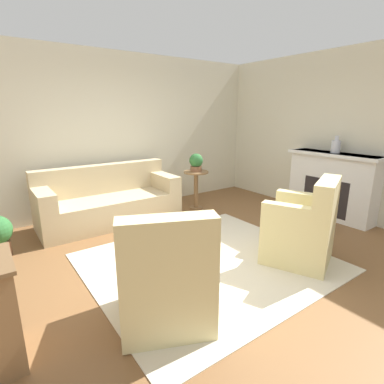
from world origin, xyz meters
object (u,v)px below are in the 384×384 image
(armchair_right, at_px, (304,230))
(potted_plant_on_side_table, at_px, (196,162))
(side_table, at_px, (196,184))
(vase_mantel_near, at_px, (336,146))
(couch, at_px, (109,202))
(armchair_left, at_px, (166,280))
(ottoman_table, at_px, (188,234))

(armchair_right, distance_m, potted_plant_on_side_table, 2.49)
(side_table, xyz_separation_m, vase_mantel_near, (1.59, -1.73, 0.76))
(armchair_right, xyz_separation_m, vase_mantel_near, (1.77, 0.70, 0.82))
(couch, xyz_separation_m, side_table, (1.59, -0.26, 0.14))
(side_table, height_order, vase_mantel_near, vase_mantel_near)
(couch, height_order, vase_mantel_near, vase_mantel_near)
(couch, relative_size, armchair_left, 2.14)
(side_table, xyz_separation_m, potted_plant_on_side_table, (-0.00, 0.00, 0.41))
(armchair_right, bearing_deg, couch, 117.60)
(armchair_left, xyz_separation_m, side_table, (2.11, 2.43, 0.06))
(armchair_left, relative_size, vase_mantel_near, 3.66)
(armchair_right, bearing_deg, armchair_left, 180.00)
(couch, xyz_separation_m, ottoman_table, (0.34, -1.78, -0.03))
(couch, bearing_deg, armchair_left, -100.95)
(armchair_left, distance_m, side_table, 3.22)
(vase_mantel_near, bearing_deg, potted_plant_on_side_table, 132.64)
(ottoman_table, bearing_deg, side_table, 50.65)
(potted_plant_on_side_table, bearing_deg, armchair_left, -130.91)
(armchair_left, relative_size, ottoman_table, 1.59)
(armchair_left, distance_m, potted_plant_on_side_table, 3.26)
(armchair_right, bearing_deg, potted_plant_on_side_table, 85.76)
(vase_mantel_near, height_order, potted_plant_on_side_table, vase_mantel_near)
(ottoman_table, relative_size, side_table, 0.91)
(armchair_left, bearing_deg, ottoman_table, 46.64)
(couch, height_order, ottoman_table, couch)
(vase_mantel_near, xyz_separation_m, potted_plant_on_side_table, (-1.59, 1.73, -0.34))
(vase_mantel_near, bearing_deg, side_table, 132.64)
(side_table, bearing_deg, couch, 170.75)
(couch, distance_m, potted_plant_on_side_table, 1.70)
(couch, height_order, armchair_left, armchair_left)
(armchair_left, relative_size, side_table, 1.45)
(ottoman_table, xyz_separation_m, vase_mantel_near, (2.84, -0.21, 0.93))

